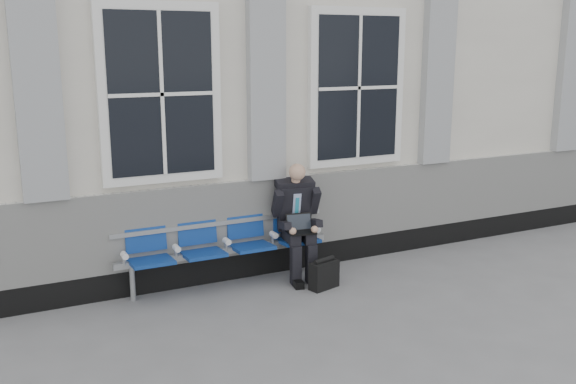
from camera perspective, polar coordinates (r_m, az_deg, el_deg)
ground at (r=7.30m, az=9.50°, el=-9.55°), size 70.00×70.00×0.00m
station_building at (r=9.78m, az=-2.12°, el=9.68°), size 14.40×4.40×4.49m
bench at (r=7.55m, az=-5.65°, el=-4.22°), size 2.60×0.47×0.91m
businessman at (r=7.71m, az=0.80°, el=-2.17°), size 0.59×0.80×1.40m
briefcase at (r=7.52m, az=3.22°, el=-7.30°), size 0.39×0.24×0.37m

